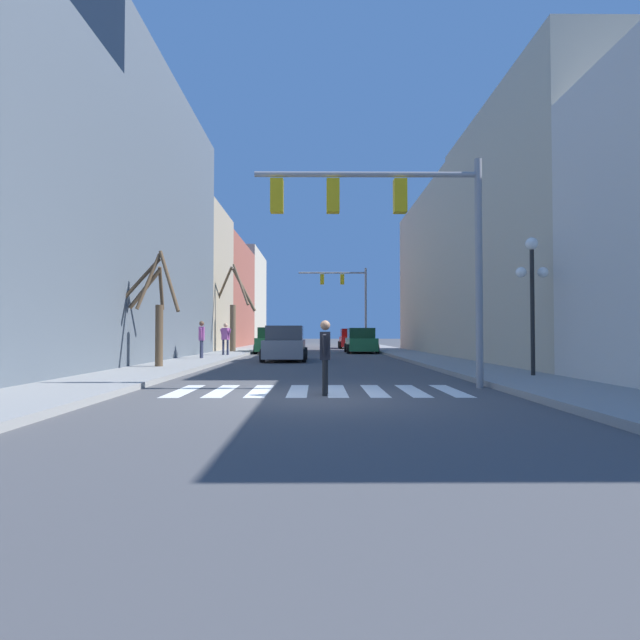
{
  "coord_description": "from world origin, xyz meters",
  "views": [
    {
      "loc": [
        -0.01,
        -10.65,
        1.35
      ],
      "look_at": [
        0.22,
        25.62,
        2.34
      ],
      "focal_mm": 28.0,
      "sensor_mm": 36.0,
      "label": 1
    }
  ],
  "objects": [
    {
      "name": "ground_plane",
      "position": [
        0.0,
        0.0,
        0.0
      ],
      "size": [
        240.0,
        240.0,
        0.0
      ],
      "primitive_type": "plane",
      "color": "#4C4C4F"
    },
    {
      "name": "sidewalk_left",
      "position": [
        -5.63,
        0.0,
        0.07
      ],
      "size": [
        2.67,
        90.0,
        0.15
      ],
      "color": "gray",
      "rests_on": "ground_plane"
    },
    {
      "name": "sidewalk_right",
      "position": [
        5.63,
        0.0,
        0.07
      ],
      "size": [
        2.67,
        90.0,
        0.15
      ],
      "color": "gray",
      "rests_on": "ground_plane"
    },
    {
      "name": "building_row_left",
      "position": [
        -9.97,
        25.43,
        5.84
      ],
      "size": [
        6.0,
        63.99,
        13.87
      ],
      "color": "#515B66",
      "rests_on": "ground_plane"
    },
    {
      "name": "building_row_right",
      "position": [
        9.97,
        13.38,
        5.11
      ],
      "size": [
        6.0,
        36.94,
        10.93
      ],
      "color": "beige",
      "rests_on": "ground_plane"
    },
    {
      "name": "crosswalk_stripes",
      "position": [
        0.0,
        1.17,
        0.0
      ],
      "size": [
        6.75,
        2.6,
        0.01
      ],
      "color": "white",
      "rests_on": "ground_plane"
    },
    {
      "name": "traffic_signal_near",
      "position": [
        1.92,
        1.75,
        4.23
      ],
      "size": [
        5.71,
        0.28,
        5.75
      ],
      "color": "gray",
      "rests_on": "ground_plane"
    },
    {
      "name": "traffic_signal_far",
      "position": [
        2.54,
        30.52,
        4.85
      ],
      "size": [
        5.65,
        0.28,
        6.8
      ],
      "color": "gray",
      "rests_on": "ground_plane"
    },
    {
      "name": "street_lamp_right_corner",
      "position": [
        6.24,
        3.74,
        3.0
      ],
      "size": [
        0.95,
        0.36,
        4.0
      ],
      "color": "black",
      "rests_on": "sidewalk_right"
    },
    {
      "name": "car_parked_right_near",
      "position": [
        3.09,
        24.37,
        0.81
      ],
      "size": [
        2.17,
        4.72,
        1.74
      ],
      "rotation": [
        0.0,
        0.0,
        1.57
      ],
      "color": "#236B38",
      "rests_on": "ground_plane"
    },
    {
      "name": "car_driving_toward_lane",
      "position": [
        -1.59,
        14.13,
        0.81
      ],
      "size": [
        2.17,
        4.37,
        1.74
      ],
      "rotation": [
        0.0,
        0.0,
        -1.57
      ],
      "color": "gray",
      "rests_on": "ground_plane"
    },
    {
      "name": "car_at_intersection",
      "position": [
        -3.14,
        35.92,
        0.78
      ],
      "size": [
        2.07,
        4.29,
        1.68
      ],
      "rotation": [
        0.0,
        0.0,
        1.57
      ],
      "color": "black",
      "rests_on": "ground_plane"
    },
    {
      "name": "car_parked_left_near",
      "position": [
        -3.14,
        23.91,
        0.82
      ],
      "size": [
        2.07,
        4.84,
        1.77
      ],
      "rotation": [
        0.0,
        0.0,
        1.57
      ],
      "color": "#236B38",
      "rests_on": "ground_plane"
    },
    {
      "name": "car_parked_right_far",
      "position": [
        3.09,
        35.02,
        0.83
      ],
      "size": [
        2.17,
        4.75,
        1.8
      ],
      "rotation": [
        0.0,
        0.0,
        1.57
      ],
      "color": "red",
      "rests_on": "ground_plane"
    },
    {
      "name": "pedestrian_near_right_corner",
      "position": [
        0.17,
        0.37,
        0.97
      ],
      "size": [
        0.24,
        0.71,
        1.65
      ],
      "rotation": [
        0.0,
        0.0,
        4.65
      ],
      "color": "black",
      "rests_on": "ground_plane"
    },
    {
      "name": "pedestrian_waiting_at_curb",
      "position": [
        -5.69,
        13.93,
        1.23
      ],
      "size": [
        0.28,
        0.79,
        1.82
      ],
      "rotation": [
        0.0,
        0.0,
        1.67
      ],
      "color": "#282D47",
      "rests_on": "sidewalk_left"
    },
    {
      "name": "pedestrian_crossing_street",
      "position": [
        -5.19,
        17.65,
        1.22
      ],
      "size": [
        0.73,
        0.45,
        1.8
      ],
      "rotation": [
        0.0,
        0.0,
        5.8
      ],
      "color": "#282D47",
      "rests_on": "sidewalk_left"
    },
    {
      "name": "street_tree_right_far",
      "position": [
        -5.98,
        7.72,
        2.25
      ],
      "size": [
        2.72,
        1.73,
        4.3
      ],
      "color": "brown",
      "rests_on": "sidewalk_left"
    },
    {
      "name": "street_tree_right_near",
      "position": [
        -5.67,
        23.52,
        2.81
      ],
      "size": [
        3.31,
        3.29,
        6.0
      ],
      "color": "brown",
      "rests_on": "sidewalk_left"
    }
  ]
}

